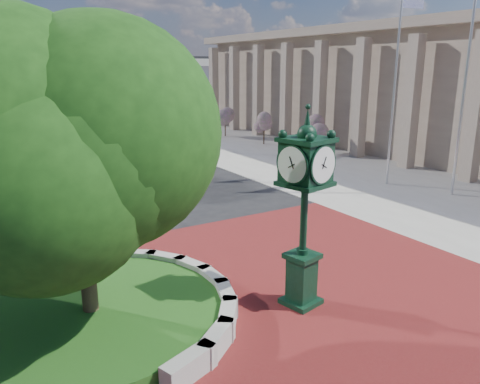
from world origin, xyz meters
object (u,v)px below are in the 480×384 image
flagpole_b (395,84)px  street_lamp_near (78,70)px  parked_car (56,118)px  post_clock (304,202)px  flagpole_a (467,70)px

flagpole_b → street_lamp_near: size_ratio=1.03×
parked_car → street_lamp_near: bearing=-107.5°
parked_car → flagpole_b: 37.07m
parked_car → flagpole_b: (9.44, -35.58, 4.37)m
post_clock → flagpole_b: 14.06m
street_lamp_near → post_clock: bearing=-93.4°
post_clock → parked_car: (2.18, 43.16, -2.06)m
parked_car → post_clock: bearing=-108.6°
flagpole_b → street_lamp_near: bearing=114.0°
flagpole_b → parked_car: bearing=104.9°
flagpole_a → parked_car: bearing=105.1°
parked_car → flagpole_b: size_ratio=0.40×
post_clock → parked_car: size_ratio=1.27×
flagpole_a → post_clock: bearing=-160.2°
post_clock → parked_car: 43.27m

